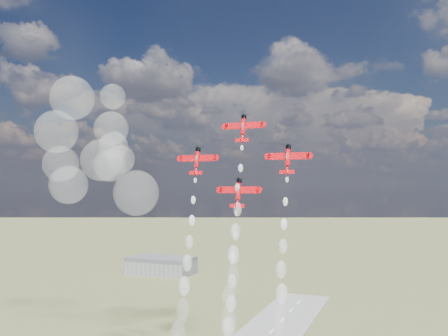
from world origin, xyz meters
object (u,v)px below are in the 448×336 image
(plane_left, at_px, (197,160))
(plane_slot, at_px, (238,192))
(hangar, at_px, (161,265))
(plane_lead, at_px, (243,128))
(plane_right, at_px, (288,159))

(plane_left, relative_size, plane_slot, 1.00)
(hangar, distance_m, plane_lead, 235.95)
(plane_left, bearing_deg, plane_lead, 8.82)
(hangar, bearing_deg, plane_slot, -54.89)
(plane_left, bearing_deg, hangar, 121.99)
(plane_lead, bearing_deg, plane_left, -171.18)
(hangar, height_order, plane_left, plane_left)
(plane_right, bearing_deg, plane_lead, 171.18)
(hangar, bearing_deg, plane_right, -51.32)
(hangar, distance_m, plane_right, 243.47)
(plane_left, height_order, plane_right, same)
(hangar, bearing_deg, plane_left, -58.01)
(hangar, distance_m, plane_slot, 233.13)
(plane_left, xyz_separation_m, plane_slot, (15.98, -2.48, -10.90))
(plane_lead, height_order, plane_right, plane_lead)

